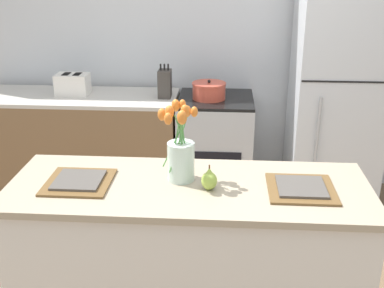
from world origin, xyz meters
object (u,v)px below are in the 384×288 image
at_px(refrigerator, 336,99).
at_px(knife_block, 165,84).
at_px(pear_figurine, 209,180).
at_px(plate_setting_left, 79,181).
at_px(flower_vase, 180,152).
at_px(stove_range, 215,149).
at_px(toaster, 73,84).
at_px(plate_setting_right, 301,188).
at_px(cooking_pot, 209,91).

relative_size(refrigerator, knife_block, 6.67).
bearing_deg(refrigerator, knife_block, -179.74).
distance_m(pear_figurine, plate_setting_left, 0.65).
height_order(flower_vase, pear_figurine, flower_vase).
bearing_deg(flower_vase, stove_range, 84.59).
relative_size(flower_vase, pear_figurine, 3.15).
relative_size(toaster, knife_block, 1.04).
bearing_deg(plate_setting_left, plate_setting_right, 0.00).
xyz_separation_m(refrigerator, toaster, (-2.12, 0.02, 0.07)).
relative_size(cooking_pot, knife_block, 1.00).
relative_size(plate_setting_right, knife_block, 1.19).
height_order(stove_range, refrigerator, refrigerator).
height_order(flower_vase, cooking_pot, flower_vase).
bearing_deg(plate_setting_left, cooking_pot, 69.57).
bearing_deg(knife_block, cooking_pot, -3.30).
distance_m(pear_figurine, plate_setting_right, 0.45).
xyz_separation_m(pear_figurine, plate_setting_left, (-0.65, 0.02, -0.04)).
height_order(plate_setting_right, toaster, toaster).
distance_m(refrigerator, knife_block, 1.36).
height_order(flower_vase, knife_block, flower_vase).
bearing_deg(flower_vase, knife_block, 99.81).
bearing_deg(knife_block, plate_setting_right, -61.95).
xyz_separation_m(stove_range, plate_setting_right, (0.45, -1.62, 0.46)).
height_order(refrigerator, plate_setting_right, refrigerator).
distance_m(refrigerator, toaster, 2.12).
relative_size(stove_range, plate_setting_right, 2.76).
bearing_deg(toaster, pear_figurine, -54.72).
bearing_deg(pear_figurine, flower_vase, 146.24).
relative_size(flower_vase, toaster, 1.43).
relative_size(refrigerator, cooking_pot, 6.67).
distance_m(refrigerator, cooking_pot, 1.01).
bearing_deg(pear_figurine, stove_range, 90.11).
bearing_deg(plate_setting_right, plate_setting_left, 180.00).
relative_size(plate_setting_left, toaster, 1.15).
relative_size(stove_range, knife_block, 3.29).
xyz_separation_m(plate_setting_left, cooking_pot, (0.59, 1.59, 0.05)).
bearing_deg(plate_setting_left, pear_figurine, -1.84).
bearing_deg(cooking_pot, stove_range, 24.99).
bearing_deg(flower_vase, pear_figurine, -33.76).
bearing_deg(knife_block, stove_range, 0.75).
distance_m(refrigerator, plate_setting_right, 1.69).
bearing_deg(plate_setting_right, flower_vase, 172.47).
relative_size(refrigerator, flower_vase, 4.48).
relative_size(pear_figurine, knife_block, 0.47).
bearing_deg(knife_block, toaster, 177.78).
xyz_separation_m(flower_vase, pear_figurine, (0.15, -0.10, -0.10)).
distance_m(refrigerator, flower_vase, 1.89).
bearing_deg(plate_setting_left, flower_vase, 8.87).
bearing_deg(toaster, stove_range, -1.18).
distance_m(plate_setting_left, knife_block, 1.63).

